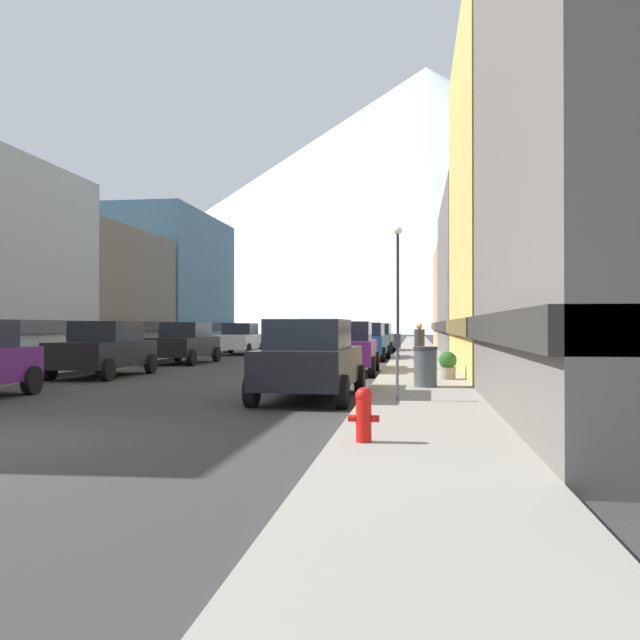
% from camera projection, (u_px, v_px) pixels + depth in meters
% --- Properties ---
extents(sidewalk_left, '(2.50, 100.00, 0.15)m').
position_uv_depth(sidewalk_left, '(227.00, 349.00, 44.93)').
color(sidewalk_left, gray).
rests_on(sidewalk_left, ground).
extents(sidewalk_right, '(2.50, 100.00, 0.15)m').
position_uv_depth(sidewalk_right, '(418.00, 350.00, 43.19)').
color(sidewalk_right, gray).
rests_on(sidewalk_right, ground).
extents(storefront_left_2, '(7.73, 9.47, 6.46)m').
position_uv_depth(storefront_left_2, '(74.00, 297.00, 34.67)').
color(storefront_left_2, '#66605B').
rests_on(storefront_left_2, ground).
extents(storefront_left_3, '(7.90, 12.27, 9.03)m').
position_uv_depth(storefront_left_3, '(156.00, 286.00, 45.88)').
color(storefront_left_3, slate).
rests_on(storefront_left_3, ground).
extents(storefront_right_1, '(8.19, 11.41, 11.48)m').
position_uv_depth(storefront_right_1, '(582.00, 204.00, 21.85)').
color(storefront_right_1, '#D8B259').
rests_on(storefront_right_1, ground).
extents(storefront_right_2, '(9.29, 13.85, 8.20)m').
position_uv_depth(storefront_right_2, '(531.00, 281.00, 34.70)').
color(storefront_right_2, '#66605B').
rests_on(storefront_right_2, ground).
extents(storefront_right_3, '(9.09, 10.54, 6.97)m').
position_uv_depth(storefront_right_3, '(499.00, 301.00, 47.13)').
color(storefront_right_3, tan).
rests_on(storefront_right_3, ground).
extents(car_left_1, '(2.07, 4.40, 1.78)m').
position_uv_depth(car_left_1, '(104.00, 349.00, 21.80)').
color(car_left_1, black).
rests_on(car_left_1, ground).
extents(car_left_2, '(2.14, 4.43, 1.78)m').
position_uv_depth(car_left_2, '(185.00, 343.00, 29.40)').
color(car_left_2, black).
rests_on(car_left_2, ground).
extents(car_left_3, '(2.10, 4.42, 1.78)m').
position_uv_depth(car_left_3, '(240.00, 339.00, 38.56)').
color(car_left_3, silver).
rests_on(car_left_3, ground).
extents(car_right_0, '(2.15, 4.44, 1.78)m').
position_uv_depth(car_right_0, '(311.00, 359.00, 15.06)').
color(car_right_0, black).
rests_on(car_right_0, ground).
extents(car_right_1, '(2.12, 4.43, 1.78)m').
position_uv_depth(car_right_1, '(347.00, 347.00, 23.08)').
color(car_right_1, '#591E72').
rests_on(car_right_1, ground).
extents(car_right_2, '(2.19, 4.46, 1.78)m').
position_uv_depth(car_right_2, '(366.00, 341.00, 32.14)').
color(car_right_2, '#19478C').
rests_on(car_right_2, ground).
extents(car_right_3, '(2.19, 4.46, 1.78)m').
position_uv_depth(car_right_3, '(377.00, 338.00, 41.47)').
color(car_right_3, '#265933').
rests_on(car_right_3, ground).
extents(car_driving_0, '(2.06, 4.40, 1.78)m').
position_uv_depth(car_driving_0, '(366.00, 334.00, 62.34)').
color(car_driving_0, '#265933').
rests_on(car_driving_0, ground).
extents(fire_hydrant_near, '(0.40, 0.22, 0.70)m').
position_uv_depth(fire_hydrant_near, '(364.00, 413.00, 8.69)').
color(fire_hydrant_near, red).
rests_on(fire_hydrant_near, sidewalk_right).
extents(parking_meter_near, '(0.14, 0.10, 1.33)m').
position_uv_depth(parking_meter_near, '(397.00, 357.00, 13.52)').
color(parking_meter_near, '#595960').
rests_on(parking_meter_near, sidewalk_right).
extents(trash_bin_right, '(0.59, 0.59, 0.98)m').
position_uv_depth(trash_bin_right, '(425.00, 367.00, 16.55)').
color(trash_bin_right, '#4C5156').
rests_on(trash_bin_right, sidewalk_right).
extents(potted_plant_1, '(0.49, 0.49, 0.78)m').
position_uv_depth(potted_plant_1, '(448.00, 365.00, 18.87)').
color(potted_plant_1, gray).
rests_on(potted_plant_1, sidewalk_right).
extents(pedestrian_0, '(0.36, 0.36, 1.58)m').
position_uv_depth(pedestrian_0, '(419.00, 348.00, 23.59)').
color(pedestrian_0, '#333338').
rests_on(pedestrian_0, sidewalk_right).
extents(pedestrian_1, '(0.36, 0.36, 1.61)m').
position_uv_depth(pedestrian_1, '(162.00, 341.00, 33.34)').
color(pedestrian_1, brown).
rests_on(pedestrian_1, sidewalk_left).
extents(pedestrian_2, '(0.36, 0.36, 1.60)m').
position_uv_depth(pedestrian_2, '(71.00, 347.00, 24.57)').
color(pedestrian_2, '#333338').
rests_on(pedestrian_2, sidewalk_left).
extents(streetlamp_right, '(0.36, 0.36, 5.86)m').
position_uv_depth(streetlamp_right, '(398.00, 272.00, 29.80)').
color(streetlamp_right, black).
rests_on(streetlamp_right, sidewalk_right).
extents(mountain_backdrop, '(289.95, 289.95, 103.23)m').
position_uv_depth(mountain_backdrop, '(426.00, 198.00, 265.83)').
color(mountain_backdrop, silver).
rests_on(mountain_backdrop, ground).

